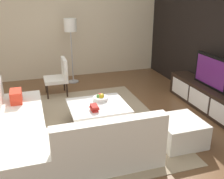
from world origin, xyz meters
The scene contains 12 objects.
ground_plane centered at (0.00, 0.00, 0.00)m, with size 14.00×14.00×0.00m, color brown.
side_wall_left centered at (-3.20, 0.20, 1.40)m, with size 0.12×5.20×2.80m, color beige.
area_rug centered at (-0.10, 0.00, 0.01)m, with size 3.43×2.51×0.01m, color tan.
media_console centered at (0.00, 2.40, 0.25)m, with size 2.26×0.44×0.50m.
television centered at (0.00, 2.40, 0.82)m, with size 0.96×0.06×0.65m.
sectional_couch centered at (0.53, -0.87, 0.28)m, with size 2.49×2.39×0.81m.
coffee_table centered at (-0.10, 0.10, 0.20)m, with size 0.93×1.04×0.38m.
accent_chair_near centered at (-1.78, -0.38, 0.49)m, with size 0.53×0.52×0.87m.
floor_lamp centered at (-2.58, 0.06, 1.41)m, with size 0.32×0.32×1.67m.
ottoman centered at (0.93, 1.18, 0.20)m, with size 0.70×0.70×0.40m, color white.
fruit_bowl centered at (-0.28, 0.20, 0.43)m, with size 0.28×0.28×0.14m.
book_stack centered at (0.12, -0.02, 0.43)m, with size 0.21×0.14×0.09m.
Camera 1 is at (4.15, -0.99, 2.34)m, focal length 42.21 mm.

